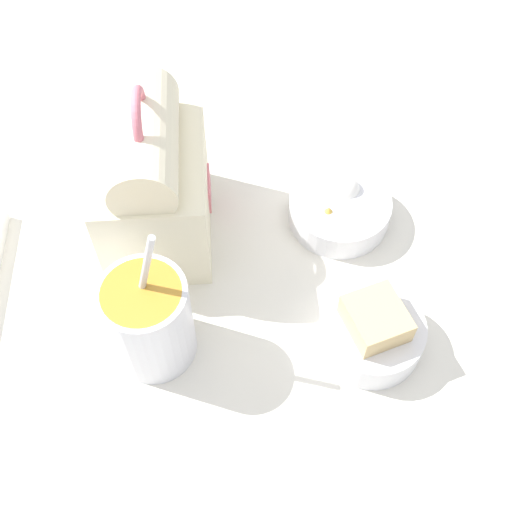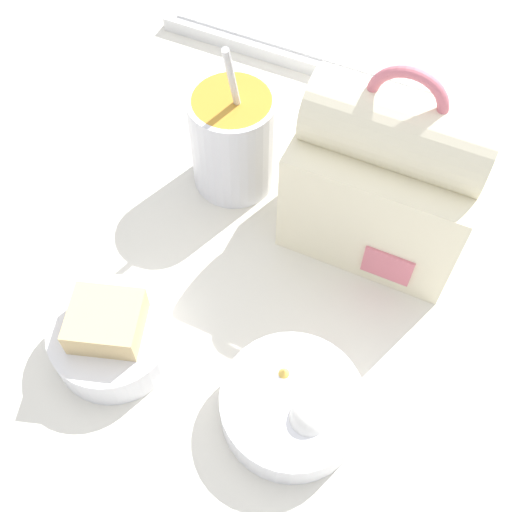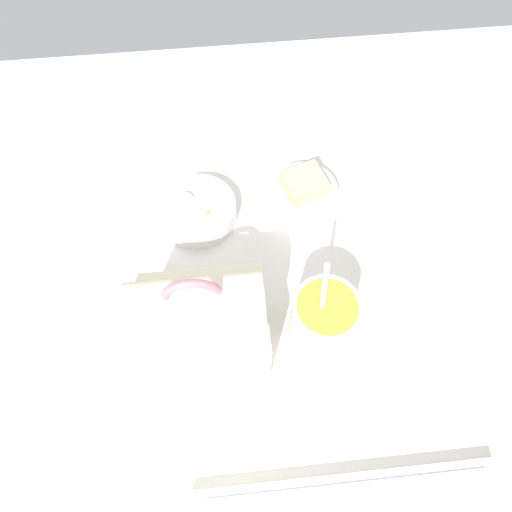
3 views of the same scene
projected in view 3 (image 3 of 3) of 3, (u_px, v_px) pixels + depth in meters
The scene contains 5 objects.
desk_surface at pixel (286, 290), 77.34cm from camera, with size 140.00×110.00×2.00cm.
lunch_bag at pixel (200, 324), 64.59cm from camera, with size 17.13×12.28×21.53cm.
soup_cup at pixel (322, 322), 67.44cm from camera, with size 8.96×8.96×19.28cm.
bento_bowl_sandwich at pixel (303, 195), 81.39cm from camera, with size 11.30×11.30×6.90cm.
bento_bowl_snacks at pixel (198, 211), 80.59cm from camera, with size 12.39×12.39×5.23cm.
Camera 3 is at (7.83, 31.06, 71.74)cm, focal length 35.00 mm.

